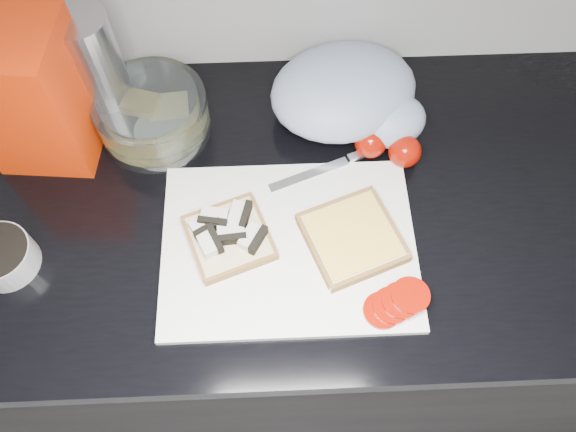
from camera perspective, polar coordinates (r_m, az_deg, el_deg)
The scene contains 14 objects.
base_cabinet at distance 1.37m, azimuth -5.48°, elevation -7.98°, with size 3.50×0.60×0.86m, color black.
countertop at distance 0.97m, azimuth -7.74°, elevation 1.31°, with size 3.50×0.64×0.04m, color black.
cutting_board at distance 0.89m, azimuth 0.08°, elevation -3.04°, with size 0.40×0.30×0.01m, color white.
bread_left at distance 0.88m, azimuth -6.11°, elevation -1.98°, with size 0.16×0.16×0.04m.
bread_right at distance 0.89m, azimuth 6.55°, elevation -2.19°, with size 0.18×0.18×0.02m.
tomato_slices at distance 0.85m, azimuth 10.95°, elevation -8.65°, with size 0.11×0.09×0.02m.
knife at distance 0.96m, azimuth 5.49°, elevation 5.50°, with size 0.20×0.09×0.01m.
seed_tub at distance 0.96m, azimuth -27.09°, elevation -3.66°, with size 0.10×0.10×0.05m.
tub_lid at distance 1.01m, azimuth -12.15°, elevation 6.93°, with size 0.09×0.09×0.01m, color silver.
glass_bowl at distance 1.01m, azimuth -13.57°, elevation 9.98°, with size 0.19×0.19×0.08m.
bread_bag at distance 0.99m, azimuth -24.74°, elevation 11.20°, with size 0.16×0.15×0.25m, color #FF2A04.
steel_canister at distance 1.01m, azimuth -18.81°, elevation 13.89°, with size 0.09×0.09×0.22m, color #ACACB1.
grocery_bag at distance 1.00m, azimuth 6.32°, elevation 12.11°, with size 0.30×0.26×0.11m.
whole_tomatoes at distance 0.98m, azimuth 10.09°, elevation 6.94°, with size 0.11×0.08×0.06m.
Camera 1 is at (0.11, 0.72, 1.71)m, focal length 35.00 mm.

